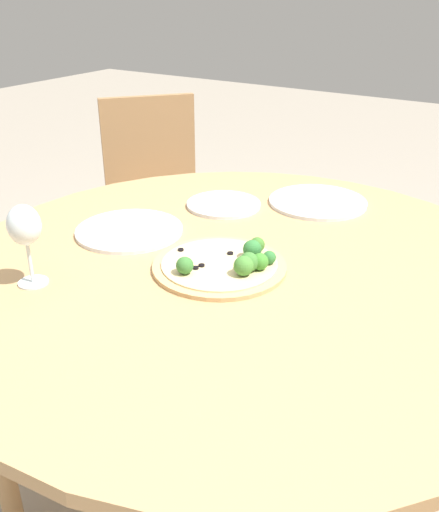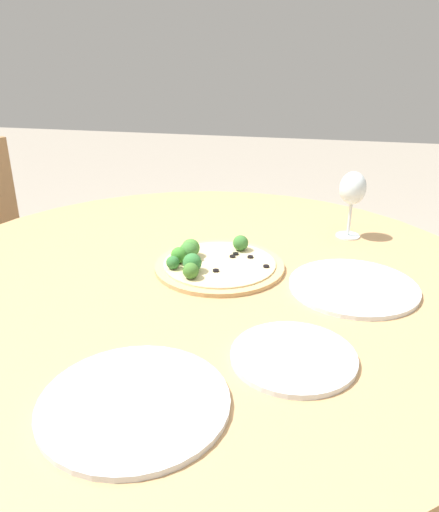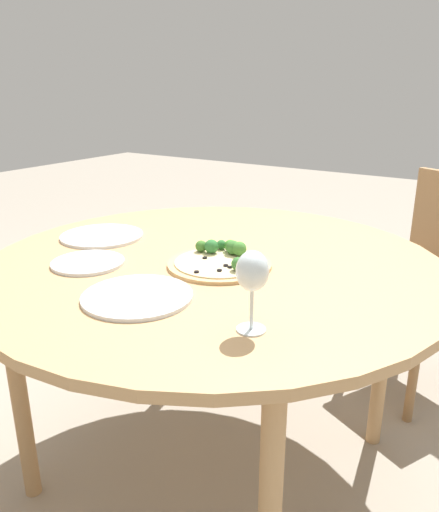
{
  "view_description": "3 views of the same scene",
  "coord_description": "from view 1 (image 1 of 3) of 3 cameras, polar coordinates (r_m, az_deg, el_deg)",
  "views": [
    {
      "loc": [
        -0.57,
        0.99,
        1.33
      ],
      "look_at": [
        0.03,
        0.04,
        0.78
      ],
      "focal_mm": 40.0,
      "sensor_mm": 36.0,
      "label": 1
    },
    {
      "loc": [
        0.26,
        -0.98,
        1.23
      ],
      "look_at": [
        0.03,
        0.04,
        0.78
      ],
      "focal_mm": 35.0,
      "sensor_mm": 36.0,
      "label": 2
    },
    {
      "loc": [
        1.15,
        0.77,
        1.24
      ],
      "look_at": [
        0.03,
        0.04,
        0.78
      ],
      "focal_mm": 35.0,
      "sensor_mm": 36.0,
      "label": 3
    }
  ],
  "objects": [
    {
      "name": "ground_plane",
      "position": [
        1.75,
        1.87,
        -23.16
      ],
      "size": [
        12.0,
        12.0,
        0.0
      ],
      "primitive_type": "plane",
      "color": "gray"
    },
    {
      "name": "dining_table",
      "position": [
        1.31,
        2.31,
        -3.21
      ],
      "size": [
        1.35,
        1.35,
        0.75
      ],
      "color": "tan",
      "rests_on": "ground_plane"
    },
    {
      "name": "chair",
      "position": [
        2.36,
        -6.27,
        4.93
      ],
      "size": [
        0.56,
        0.56,
        0.91
      ],
      "rotation": [
        0.0,
        0.0,
        -2.28
      ],
      "color": "#997047",
      "rests_on": "ground_plane"
    },
    {
      "name": "pizza",
      "position": [
        1.25,
        0.62,
        -0.77
      ],
      "size": [
        0.3,
        0.3,
        0.06
      ],
      "color": "tan",
      "rests_on": "dining_table"
    },
    {
      "name": "wine_glass",
      "position": [
        1.21,
        -18.93,
        2.69
      ],
      "size": [
        0.07,
        0.07,
        0.18
      ],
      "color": "silver",
      "rests_on": "dining_table"
    },
    {
      "name": "plate_near",
      "position": [
        1.46,
        -9.08,
        2.51
      ],
      "size": [
        0.27,
        0.27,
        0.01
      ],
      "color": "silver",
      "rests_on": "dining_table"
    },
    {
      "name": "plate_far",
      "position": [
        1.61,
        0.41,
        5.18
      ],
      "size": [
        0.21,
        0.21,
        0.01
      ],
      "color": "silver",
      "rests_on": "dining_table"
    },
    {
      "name": "plate_side",
      "position": [
        1.65,
        9.8,
        5.37
      ],
      "size": [
        0.28,
        0.28,
        0.01
      ],
      "color": "silver",
      "rests_on": "dining_table"
    }
  ]
}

